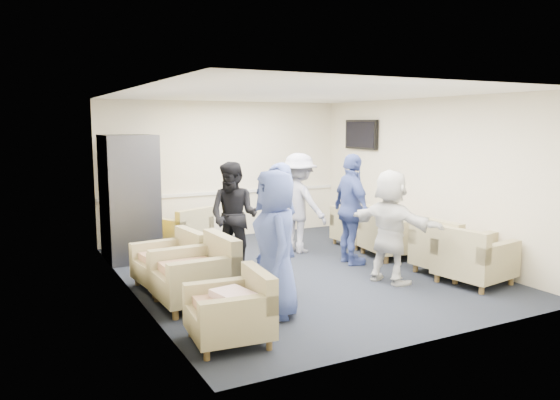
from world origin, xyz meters
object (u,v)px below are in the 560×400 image
vending_machine (130,198)px  person_mid_right (352,209)px  armchair_right_far (356,229)px  armchair_right_midfar (391,235)px  armchair_corner (184,232)px  person_back_left (234,216)px  person_mid_left (278,228)px  armchair_left_mid (199,276)px  armchair_left_near (234,313)px  armchair_left_far (172,264)px  armchair_right_near (472,260)px  person_front_right (390,226)px  person_front_left (275,244)px  armchair_right_midnear (449,251)px  person_back_right (299,203)px

vending_machine → person_mid_right: (3.09, -1.98, -0.15)m
armchair_right_far → vending_machine: size_ratio=0.40×
armchair_right_midfar → armchair_corner: armchair_right_midfar is taller
armchair_right_midfar → person_back_left: (-2.69, 0.50, 0.47)m
person_mid_left → armchair_left_mid: bearing=-102.9°
armchair_left_near → armchair_right_far: bearing=135.3°
armchair_left_near → person_mid_right: bearing=131.0°
armchair_left_far → armchair_right_near: (3.81, -1.84, 0.02)m
person_mid_right → person_front_right: (-0.11, -1.12, -0.08)m
armchair_left_mid → armchair_left_far: armchair_left_mid is taller
person_front_left → person_front_right: (2.08, 0.47, -0.05)m
armchair_right_near → person_front_left: bearing=77.7°
armchair_left_far → person_mid_left: person_mid_left is taller
armchair_right_midnear → person_mid_right: (-0.95, 1.22, 0.53)m
armchair_left_far → armchair_right_midnear: armchair_right_midnear is taller
vending_machine → person_back_left: vending_machine is taller
armchair_right_near → person_front_right: 1.24m
armchair_corner → person_front_right: bearing=95.8°
armchair_right_midnear → person_mid_right: bearing=32.4°
vending_machine → person_back_left: bearing=-47.5°
armchair_left_far → person_front_left: 1.93m
armchair_right_midfar → person_mid_right: person_mid_right is taller
armchair_left_near → armchair_right_midnear: bearing=108.2°
armchair_left_near → person_back_left: size_ratio=0.52×
armchair_right_far → person_front_right: (-0.98, -2.20, 0.51)m
vending_machine → person_mid_left: size_ratio=1.19×
vending_machine → armchair_right_far: bearing=-12.8°
armchair_right_midfar → vending_machine: (-3.97, 1.90, 0.67)m
person_mid_left → person_back_right: (1.38, 1.89, -0.00)m
armchair_right_far → person_front_left: (-3.06, -2.67, 0.56)m
armchair_left_far → armchair_left_near: bearing=-6.0°
person_mid_left → armchair_corner: bearing=172.9°
armchair_right_near → armchair_right_midnear: size_ratio=1.01×
armchair_right_midnear → armchair_right_far: bearing=-3.6°
armchair_left_mid → vending_machine: vending_machine is taller
armchair_left_near → armchair_right_near: size_ratio=0.85×
armchair_left_near → person_back_right: bearing=146.6°
armchair_left_far → armchair_right_midfar: (3.82, -0.02, 0.04)m
person_front_right → person_back_right: bearing=-9.9°
person_front_right → person_back_left: bearing=29.0°
armchair_right_midfar → person_mid_left: bearing=114.8°
armchair_corner → person_mid_left: 3.08m
vending_machine → person_back_right: (2.75, -0.86, -0.17)m
person_front_right → person_mid_left: bearing=61.9°
armchair_right_midfar → armchair_left_far: bearing=96.3°
armchair_right_midnear → person_mid_left: size_ratio=0.58×
armchair_right_midnear → person_back_right: person_back_right is taller
armchair_left_near → vending_machine: (-0.16, 4.09, 0.73)m
armchair_left_far → person_back_left: 1.33m
person_mid_left → person_front_right: bearing=63.9°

